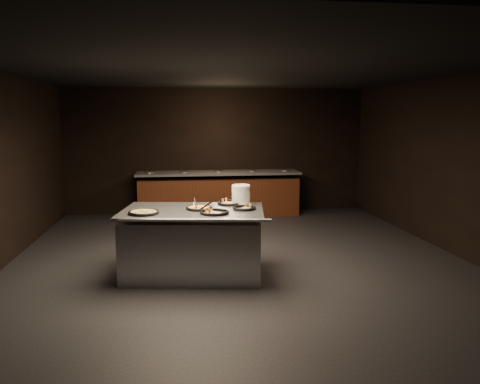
{
  "coord_description": "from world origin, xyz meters",
  "views": [
    {
      "loc": [
        -0.91,
        -6.98,
        2.15
      ],
      "look_at": [
        0.06,
        0.3,
        1.03
      ],
      "focal_mm": 35.0,
      "sensor_mm": 36.0,
      "label": 1
    }
  ],
  "objects_px": {
    "pan_veggie_whole": "(144,212)",
    "pan_cheese_whole": "(199,208)",
    "serving_counter": "(193,244)",
    "plate_stack": "(241,195)"
  },
  "relations": [
    {
      "from": "pan_veggie_whole",
      "to": "pan_cheese_whole",
      "type": "relative_size",
      "value": 1.11
    },
    {
      "from": "pan_veggie_whole",
      "to": "serving_counter",
      "type": "bearing_deg",
      "value": 17.34
    },
    {
      "from": "serving_counter",
      "to": "pan_veggie_whole",
      "type": "xyz_separation_m",
      "value": [
        -0.65,
        -0.2,
        0.51
      ]
    },
    {
      "from": "plate_stack",
      "to": "pan_cheese_whole",
      "type": "height_order",
      "value": "plate_stack"
    },
    {
      "from": "plate_stack",
      "to": "pan_veggie_whole",
      "type": "bearing_deg",
      "value": -158.37
    },
    {
      "from": "serving_counter",
      "to": "pan_veggie_whole",
      "type": "bearing_deg",
      "value": -154.1
    },
    {
      "from": "pan_cheese_whole",
      "to": "serving_counter",
      "type": "bearing_deg",
      "value": -168.53
    },
    {
      "from": "serving_counter",
      "to": "plate_stack",
      "type": "xyz_separation_m",
      "value": [
        0.72,
        0.34,
        0.63
      ]
    },
    {
      "from": "serving_counter",
      "to": "plate_stack",
      "type": "bearing_deg",
      "value": 33.88
    },
    {
      "from": "serving_counter",
      "to": "pan_veggie_whole",
      "type": "height_order",
      "value": "pan_veggie_whole"
    }
  ]
}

